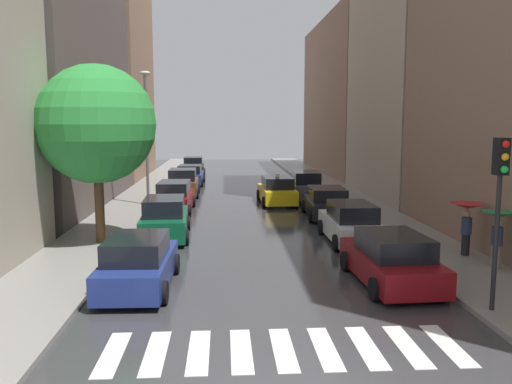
# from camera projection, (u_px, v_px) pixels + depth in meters

# --- Properties ---
(ground_plane) EXTENTS (28.00, 72.00, 0.04)m
(ground_plane) POSITION_uv_depth(u_px,v_px,m) (244.00, 201.00, 32.49)
(ground_plane) COLOR #353537
(sidewalk_left) EXTENTS (3.00, 72.00, 0.15)m
(sidewalk_left) POSITION_uv_depth(u_px,v_px,m) (138.00, 200.00, 32.07)
(sidewalk_left) COLOR gray
(sidewalk_left) RESTS_ON ground
(sidewalk_right) EXTENTS (3.00, 72.00, 0.15)m
(sidewalk_right) POSITION_uv_depth(u_px,v_px,m) (347.00, 198.00, 32.88)
(sidewalk_right) COLOR gray
(sidewalk_right) RESTS_ON ground
(crosswalk_stripes) EXTENTS (7.65, 2.20, 0.01)m
(crosswalk_stripes) POSITION_uv_depth(u_px,v_px,m) (283.00, 349.00, 11.18)
(crosswalk_stripes) COLOR silver
(crosswalk_stripes) RESTS_ON ground
(building_left_mid) EXTENTS (6.00, 16.77, 21.28)m
(building_left_mid) POSITION_uv_depth(u_px,v_px,m) (45.00, 16.00, 28.79)
(building_left_mid) COLOR #564C47
(building_left_mid) RESTS_ON ground
(building_left_far) EXTENTS (6.00, 12.81, 17.86)m
(building_left_far) POSITION_uv_depth(u_px,v_px,m) (109.00, 74.00, 44.75)
(building_left_far) COLOR #8C6B56
(building_left_far) RESTS_ON ground
(building_right_far) EXTENTS (6.00, 20.69, 14.28)m
(building_right_far) POSITION_uv_depth(u_px,v_px,m) (352.00, 98.00, 49.52)
(building_right_far) COLOR #8C6B56
(building_right_far) RESTS_ON ground
(parked_car_left_nearest) EXTENTS (2.11, 4.36, 1.58)m
(parked_car_left_nearest) POSITION_uv_depth(u_px,v_px,m) (138.00, 264.00, 15.17)
(parked_car_left_nearest) COLOR navy
(parked_car_left_nearest) RESTS_ON ground
(parked_car_left_second) EXTENTS (2.18, 4.51, 1.73)m
(parked_car_left_second) POSITION_uv_depth(u_px,v_px,m) (165.00, 219.00, 21.85)
(parked_car_left_second) COLOR #0C4C2D
(parked_car_left_second) RESTS_ON ground
(parked_car_left_third) EXTENTS (2.08, 4.72, 1.68)m
(parked_car_left_third) POSITION_uv_depth(u_px,v_px,m) (174.00, 198.00, 28.21)
(parked_car_left_third) COLOR maroon
(parked_car_left_third) RESTS_ON ground
(parked_car_left_fourth) EXTENTS (2.17, 4.09, 1.80)m
(parked_car_left_fourth) POSITION_uv_depth(u_px,v_px,m) (183.00, 183.00, 34.34)
(parked_car_left_fourth) COLOR brown
(parked_car_left_fourth) RESTS_ON ground
(parked_car_left_fifth) EXTENTS (2.19, 4.27, 1.55)m
(parked_car_left_fifth) POSITION_uv_depth(u_px,v_px,m) (190.00, 175.00, 40.43)
(parked_car_left_fifth) COLOR navy
(parked_car_left_fifth) RESTS_ON ground
(parked_car_left_sixth) EXTENTS (2.03, 4.59, 1.79)m
(parked_car_left_sixth) POSITION_uv_depth(u_px,v_px,m) (194.00, 168.00, 46.30)
(parked_car_left_sixth) COLOR black
(parked_car_left_sixth) RESTS_ON ground
(parked_car_right_nearest) EXTENTS (2.29, 4.52, 1.56)m
(parked_car_right_nearest) POSITION_uv_depth(u_px,v_px,m) (391.00, 260.00, 15.62)
(parked_car_right_nearest) COLOR maroon
(parked_car_right_nearest) RESTS_ON ground
(parked_car_right_second) EXTENTS (2.01, 4.54, 1.63)m
(parked_car_right_second) POSITION_uv_depth(u_px,v_px,m) (351.00, 224.00, 21.06)
(parked_car_right_second) COLOR silver
(parked_car_right_second) RESTS_ON ground
(parked_car_right_third) EXTENTS (2.30, 4.59, 1.55)m
(parked_car_right_third) POSITION_uv_depth(u_px,v_px,m) (326.00, 203.00, 26.64)
(parked_car_right_third) COLOR black
(parked_car_right_third) RESTS_ON ground
(parked_car_right_fourth) EXTENTS (2.12, 4.78, 1.78)m
(parked_car_right_fourth) POSITION_uv_depth(u_px,v_px,m) (306.00, 186.00, 32.81)
(parked_car_right_fourth) COLOR #474C51
(parked_car_right_fourth) RESTS_ON ground
(taxi_midroad) EXTENTS (2.20, 4.64, 1.81)m
(taxi_midroad) POSITION_uv_depth(u_px,v_px,m) (277.00, 191.00, 31.12)
(taxi_midroad) COLOR yellow
(taxi_midroad) RESTS_ON ground
(pedestrian_near_tree) EXTENTS (1.06, 1.06, 1.85)m
(pedestrian_near_tree) POSITION_uv_depth(u_px,v_px,m) (498.00, 226.00, 16.71)
(pedestrian_near_tree) COLOR gray
(pedestrian_near_tree) RESTS_ON sidewalk_right
(pedestrian_far_side) EXTENTS (1.18, 1.18, 1.86)m
(pedestrian_far_side) POSITION_uv_depth(u_px,v_px,m) (467.00, 215.00, 18.35)
(pedestrian_far_side) COLOR black
(pedestrian_far_side) RESTS_ON sidewalk_right
(street_tree_left) EXTENTS (4.56, 4.56, 6.87)m
(street_tree_left) POSITION_uv_depth(u_px,v_px,m) (96.00, 124.00, 20.00)
(street_tree_left) COLOR #513823
(street_tree_left) RESTS_ON sidewalk_left
(traffic_light_right_corner) EXTENTS (0.30, 0.42, 4.30)m
(traffic_light_right_corner) POSITION_uv_depth(u_px,v_px,m) (500.00, 186.00, 12.69)
(traffic_light_right_corner) COLOR black
(traffic_light_right_corner) RESTS_ON sidewalk_right
(lamp_post_left) EXTENTS (0.60, 0.28, 7.49)m
(lamp_post_left) POSITION_uv_depth(u_px,v_px,m) (146.00, 129.00, 29.35)
(lamp_post_left) COLOR #595B60
(lamp_post_left) RESTS_ON sidewalk_left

